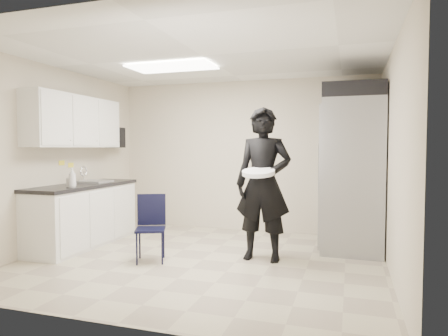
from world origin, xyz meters
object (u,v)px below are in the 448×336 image
(lower_counter, at_px, (84,216))
(folding_chair, at_px, (151,229))
(man_tuxedo, at_px, (263,184))
(commercial_fridge, at_px, (352,175))

(lower_counter, height_order, folding_chair, lower_counter)
(lower_counter, height_order, man_tuxedo, man_tuxedo)
(lower_counter, xyz_separation_m, commercial_fridge, (3.78, 1.07, 0.62))
(lower_counter, bearing_deg, man_tuxedo, 0.94)
(folding_chair, bearing_deg, lower_counter, 137.82)
(commercial_fridge, bearing_deg, man_tuxedo, -136.57)
(commercial_fridge, bearing_deg, folding_chair, -147.54)
(lower_counter, bearing_deg, folding_chair, -19.21)
(folding_chair, height_order, man_tuxedo, man_tuxedo)
(commercial_fridge, height_order, man_tuxedo, commercial_fridge)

